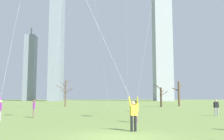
{
  "coord_description": "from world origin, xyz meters",
  "views": [
    {
      "loc": [
        -0.71,
        -11.66,
        1.84
      ],
      "look_at": [
        0.0,
        6.0,
        3.79
      ],
      "focal_mm": 39.76,
      "sensor_mm": 36.0,
      "label": 1
    }
  ],
  "objects_px": {
    "bare_tree_right_of_center": "(161,96)",
    "bare_tree_far_right_edge": "(66,92)",
    "kite_flyer_midfield_left_teal": "(142,71)",
    "bystander_far_off_by_trees": "(216,107)",
    "kite_flyer_foreground_left_pink": "(117,76)",
    "bare_tree_rightmost": "(179,93)",
    "bystander_watching_nearby": "(34,108)",
    "kite_flyer_foreground_right_orange": "(8,69)"
  },
  "relations": [
    {
      "from": "kite_flyer_foreground_left_pink",
      "to": "kite_flyer_foreground_right_orange",
      "type": "distance_m",
      "value": 13.7
    },
    {
      "from": "kite_flyer_midfield_left_teal",
      "to": "bystander_far_off_by_trees",
      "type": "relative_size",
      "value": 11.57
    },
    {
      "from": "kite_flyer_midfield_left_teal",
      "to": "bare_tree_rightmost",
      "type": "height_order",
      "value": "kite_flyer_midfield_left_teal"
    },
    {
      "from": "kite_flyer_foreground_right_orange",
      "to": "bare_tree_far_right_edge",
      "type": "xyz_separation_m",
      "value": [
        1.33,
        27.64,
        -1.6
      ]
    },
    {
      "from": "bystander_far_off_by_trees",
      "to": "bare_tree_rightmost",
      "type": "height_order",
      "value": "bare_tree_rightmost"
    },
    {
      "from": "kite_flyer_foreground_left_pink",
      "to": "bare_tree_rightmost",
      "type": "relative_size",
      "value": 2.59
    },
    {
      "from": "bystander_far_off_by_trees",
      "to": "bystander_watching_nearby",
      "type": "bearing_deg",
      "value": -175.34
    },
    {
      "from": "kite_flyer_midfield_left_teal",
      "to": "bystander_far_off_by_trees",
      "type": "bearing_deg",
      "value": 39.76
    },
    {
      "from": "bare_tree_far_right_edge",
      "to": "bystander_far_off_by_trees",
      "type": "bearing_deg",
      "value": -54.65
    },
    {
      "from": "kite_flyer_midfield_left_teal",
      "to": "bare_tree_right_of_center",
      "type": "distance_m",
      "value": 31.37
    },
    {
      "from": "kite_flyer_midfield_left_teal",
      "to": "bystander_far_off_by_trees",
      "type": "distance_m",
      "value": 11.39
    },
    {
      "from": "kite_flyer_foreground_left_pink",
      "to": "bare_tree_right_of_center",
      "type": "xyz_separation_m",
      "value": [
        10.54,
        34.05,
        -0.89
      ]
    },
    {
      "from": "bystander_watching_nearby",
      "to": "bare_tree_right_of_center",
      "type": "bearing_deg",
      "value": 54.46
    },
    {
      "from": "bare_tree_far_right_edge",
      "to": "kite_flyer_foreground_left_pink",
      "type": "bearing_deg",
      "value": -77.61
    },
    {
      "from": "kite_flyer_foreground_left_pink",
      "to": "kite_flyer_foreground_right_orange",
      "type": "xyz_separation_m",
      "value": [
        -9.53,
        9.73,
        1.45
      ]
    },
    {
      "from": "kite_flyer_foreground_left_pink",
      "to": "bare_tree_rightmost",
      "type": "height_order",
      "value": "kite_flyer_foreground_left_pink"
    },
    {
      "from": "kite_flyer_foreground_left_pink",
      "to": "kite_flyer_foreground_right_orange",
      "type": "bearing_deg",
      "value": 134.42
    },
    {
      "from": "kite_flyer_midfield_left_teal",
      "to": "bystander_far_off_by_trees",
      "type": "height_order",
      "value": "kite_flyer_midfield_left_teal"
    },
    {
      "from": "bystander_far_off_by_trees",
      "to": "bare_tree_far_right_edge",
      "type": "xyz_separation_m",
      "value": [
        -18.73,
        26.41,
        1.96
      ]
    },
    {
      "from": "kite_flyer_foreground_left_pink",
      "to": "kite_flyer_midfield_left_teal",
      "type": "bearing_deg",
      "value": 62.51
    },
    {
      "from": "kite_flyer_foreground_right_orange",
      "to": "bare_tree_rightmost",
      "type": "height_order",
      "value": "kite_flyer_foreground_right_orange"
    },
    {
      "from": "bystander_watching_nearby",
      "to": "bare_tree_far_right_edge",
      "type": "relative_size",
      "value": 0.3
    },
    {
      "from": "kite_flyer_foreground_right_orange",
      "to": "bare_tree_right_of_center",
      "type": "bearing_deg",
      "value": 50.46
    },
    {
      "from": "kite_flyer_foreground_right_orange",
      "to": "bare_tree_rightmost",
      "type": "bearing_deg",
      "value": 48.77
    },
    {
      "from": "kite_flyer_foreground_left_pink",
      "to": "bystander_far_off_by_trees",
      "type": "relative_size",
      "value": 8.25
    },
    {
      "from": "kite_flyer_foreground_left_pink",
      "to": "bystander_watching_nearby",
      "type": "bearing_deg",
      "value": 126.15
    },
    {
      "from": "kite_flyer_midfield_left_teal",
      "to": "kite_flyer_foreground_right_orange",
      "type": "relative_size",
      "value": 1.06
    },
    {
      "from": "bystander_far_off_by_trees",
      "to": "bare_tree_rightmost",
      "type": "xyz_separation_m",
      "value": [
        4.74,
        27.07,
        1.88
      ]
    },
    {
      "from": "bare_tree_right_of_center",
      "to": "bare_tree_far_right_edge",
      "type": "bearing_deg",
      "value": 169.94
    },
    {
      "from": "bystander_watching_nearby",
      "to": "bare_tree_far_right_edge",
      "type": "distance_m",
      "value": 27.93
    },
    {
      "from": "kite_flyer_foreground_left_pink",
      "to": "kite_flyer_foreground_right_orange",
      "type": "height_order",
      "value": "kite_flyer_foreground_right_orange"
    },
    {
      "from": "kite_flyer_foreground_right_orange",
      "to": "bystander_far_off_by_trees",
      "type": "distance_m",
      "value": 20.41
    },
    {
      "from": "bare_tree_far_right_edge",
      "to": "bare_tree_rightmost",
      "type": "relative_size",
      "value": 1.04
    },
    {
      "from": "kite_flyer_midfield_left_teal",
      "to": "bare_tree_far_right_edge",
      "type": "distance_m",
      "value": 35.02
    },
    {
      "from": "bare_tree_right_of_center",
      "to": "bare_tree_far_right_edge",
      "type": "height_order",
      "value": "bare_tree_far_right_edge"
    },
    {
      "from": "kite_flyer_foreground_right_orange",
      "to": "bare_tree_rightmost",
      "type": "relative_size",
      "value": 3.4
    },
    {
      "from": "bystander_watching_nearby",
      "to": "kite_flyer_foreground_right_orange",
      "type": "bearing_deg",
      "value": 175.7
    },
    {
      "from": "kite_flyer_midfield_left_teal",
      "to": "kite_flyer_foreground_left_pink",
      "type": "relative_size",
      "value": 1.4
    },
    {
      "from": "kite_flyer_foreground_right_orange",
      "to": "bare_tree_right_of_center",
      "type": "distance_m",
      "value": 31.62
    },
    {
      "from": "kite_flyer_foreground_left_pink",
      "to": "bystander_far_off_by_trees",
      "type": "xyz_separation_m",
      "value": [
        10.52,
        10.97,
        -2.11
      ]
    },
    {
      "from": "kite_flyer_midfield_left_teal",
      "to": "bare_tree_far_right_edge",
      "type": "xyz_separation_m",
      "value": [
        -10.24,
        33.48,
        -0.79
      ]
    },
    {
      "from": "bystander_watching_nearby",
      "to": "bare_tree_rightmost",
      "type": "relative_size",
      "value": 0.31
    }
  ]
}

